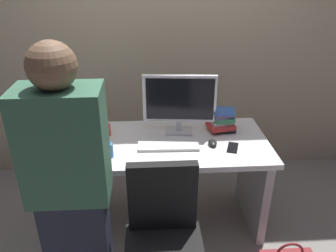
% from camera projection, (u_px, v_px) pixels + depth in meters
% --- Properties ---
extents(ground_plane, '(9.00, 9.00, 0.00)m').
position_uv_depth(ground_plane, '(168.00, 220.00, 2.79)').
color(ground_plane, gray).
extents(wall_back, '(6.40, 0.10, 3.00)m').
position_uv_depth(wall_back, '(161.00, 15.00, 2.91)').
color(wall_back, tan).
rests_on(wall_back, ground).
extents(desk, '(1.47, 0.72, 0.74)m').
position_uv_depth(desk, '(168.00, 168.00, 2.56)').
color(desk, white).
rests_on(desk, ground).
extents(office_chair, '(0.52, 0.52, 0.94)m').
position_uv_depth(office_chair, '(164.00, 252.00, 1.93)').
color(office_chair, black).
rests_on(office_chair, ground).
extents(person_at_desk, '(0.40, 0.24, 1.64)m').
position_uv_depth(person_at_desk, '(72.00, 196.00, 1.73)').
color(person_at_desk, '#262838').
rests_on(person_at_desk, ground).
extents(monitor, '(0.54, 0.16, 0.46)m').
position_uv_depth(monitor, '(180.00, 101.00, 2.47)').
color(monitor, silver).
rests_on(monitor, desk).
extents(keyboard, '(0.43, 0.14, 0.02)m').
position_uv_depth(keyboard, '(168.00, 146.00, 2.37)').
color(keyboard, white).
rests_on(keyboard, desk).
extents(mouse, '(0.06, 0.10, 0.03)m').
position_uv_depth(mouse, '(213.00, 143.00, 2.40)').
color(mouse, black).
rests_on(mouse, desk).
extents(cup_near_keyboard, '(0.07, 0.07, 0.10)m').
position_uv_depth(cup_near_keyboard, '(108.00, 150.00, 2.24)').
color(cup_near_keyboard, '#3372B2').
rests_on(cup_near_keyboard, desk).
extents(cup_by_monitor, '(0.07, 0.07, 0.09)m').
position_uv_depth(cup_by_monitor, '(106.00, 130.00, 2.52)').
color(cup_by_monitor, '#D84C3F').
rests_on(cup_by_monitor, desk).
extents(book_stack, '(0.23, 0.19, 0.17)m').
position_uv_depth(book_stack, '(222.00, 121.00, 2.58)').
color(book_stack, black).
rests_on(book_stack, desk).
extents(cell_phone, '(0.11, 0.16, 0.01)m').
position_uv_depth(cell_phone, '(233.00, 148.00, 2.37)').
color(cell_phone, black).
rests_on(cell_phone, desk).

